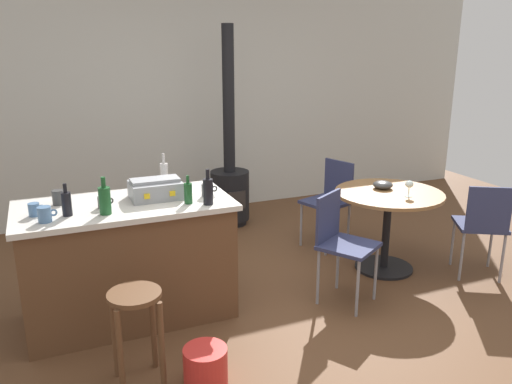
# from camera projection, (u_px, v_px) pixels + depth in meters

# --- Properties ---
(ground_plane) EXTENTS (8.80, 8.80, 0.00)m
(ground_plane) POSITION_uv_depth(u_px,v_px,m) (295.00, 311.00, 4.05)
(ground_plane) COLOR brown
(back_wall) EXTENTS (8.00, 0.10, 2.70)m
(back_wall) POSITION_uv_depth(u_px,v_px,m) (190.00, 101.00, 6.15)
(back_wall) COLOR beige
(back_wall) RESTS_ON ground_plane
(kitchen_island) EXTENTS (1.54, 0.78, 0.91)m
(kitchen_island) POSITION_uv_depth(u_px,v_px,m) (129.00, 260.00, 3.87)
(kitchen_island) COLOR brown
(kitchen_island) RESTS_ON ground_plane
(wooden_stool) EXTENTS (0.32, 0.32, 0.61)m
(wooden_stool) POSITION_uv_depth(u_px,v_px,m) (136.00, 318.00, 3.08)
(wooden_stool) COLOR brown
(wooden_stool) RESTS_ON ground_plane
(dining_table) EXTENTS (0.96, 0.96, 0.74)m
(dining_table) POSITION_uv_depth(u_px,v_px,m) (388.00, 211.00, 4.65)
(dining_table) COLOR black
(dining_table) RESTS_ON ground_plane
(folding_chair_near) EXTENTS (0.55, 0.55, 0.88)m
(folding_chair_near) POSITION_uv_depth(u_px,v_px,m) (341.00, 239.00, 4.09)
(folding_chair_near) COLOR navy
(folding_chair_near) RESTS_ON ground_plane
(folding_chair_far) EXTENTS (0.55, 0.55, 0.87)m
(folding_chair_far) POSITION_uv_depth(u_px,v_px,m) (483.00, 222.00, 4.50)
(folding_chair_far) COLOR navy
(folding_chair_far) RESTS_ON ground_plane
(folding_chair_left) EXTENTS (0.51, 0.51, 0.87)m
(folding_chair_left) POSITION_uv_depth(u_px,v_px,m) (330.00, 197.00, 5.24)
(folding_chair_left) COLOR navy
(folding_chair_left) RESTS_ON ground_plane
(wood_stove) EXTENTS (0.44, 0.45, 2.22)m
(wood_stove) POSITION_uv_depth(u_px,v_px,m) (230.00, 180.00, 5.86)
(wood_stove) COLOR black
(wood_stove) RESTS_ON ground_plane
(toolbox) EXTENTS (0.37, 0.29, 0.15)m
(toolbox) POSITION_uv_depth(u_px,v_px,m) (155.00, 189.00, 3.84)
(toolbox) COLOR gray
(toolbox) RESTS_ON kitchen_island
(bottle_0) EXTENTS (0.06, 0.06, 0.28)m
(bottle_0) POSITION_uv_depth(u_px,v_px,m) (164.00, 175.00, 4.08)
(bottle_0) COLOR #B7B2AD
(bottle_0) RESTS_ON kitchen_island
(bottle_1) EXTENTS (0.08, 0.08, 0.26)m
(bottle_1) POSITION_uv_depth(u_px,v_px,m) (105.00, 200.00, 3.48)
(bottle_1) COLOR #194C23
(bottle_1) RESTS_ON kitchen_island
(bottle_2) EXTENTS (0.07, 0.07, 0.26)m
(bottle_2) POSITION_uv_depth(u_px,v_px,m) (208.00, 191.00, 3.68)
(bottle_2) COLOR black
(bottle_2) RESTS_ON kitchen_island
(bottle_3) EXTENTS (0.07, 0.07, 0.22)m
(bottle_3) POSITION_uv_depth(u_px,v_px,m) (67.00, 203.00, 3.45)
(bottle_3) COLOR black
(bottle_3) RESTS_ON kitchen_island
(bottle_4) EXTENTS (0.06, 0.06, 0.21)m
(bottle_4) POSITION_uv_depth(u_px,v_px,m) (188.00, 193.00, 3.71)
(bottle_4) COLOR #194C23
(bottle_4) RESTS_ON kitchen_island
(cup_0) EXTENTS (0.11, 0.07, 0.08)m
(cup_0) POSITION_uv_depth(u_px,v_px,m) (103.00, 202.00, 3.63)
(cup_0) COLOR #383838
(cup_0) RESTS_ON kitchen_island
(cup_1) EXTENTS (0.12, 0.08, 0.11)m
(cup_1) POSITION_uv_depth(u_px,v_px,m) (58.00, 197.00, 3.69)
(cup_1) COLOR #383838
(cup_1) RESTS_ON kitchen_island
(cup_2) EXTENTS (0.11, 0.07, 0.09)m
(cup_2) POSITION_uv_depth(u_px,v_px,m) (34.00, 209.00, 3.46)
(cup_2) COLOR #4C7099
(cup_2) RESTS_ON kitchen_island
(cup_3) EXTENTS (0.12, 0.09, 0.09)m
(cup_3) POSITION_uv_depth(u_px,v_px,m) (208.00, 190.00, 3.90)
(cup_3) COLOR #383838
(cup_3) RESTS_ON kitchen_island
(cup_4) EXTENTS (0.12, 0.09, 0.10)m
(cup_4) POSITION_uv_depth(u_px,v_px,m) (45.00, 214.00, 3.34)
(cup_4) COLOR #4C7099
(cup_4) RESTS_ON kitchen_island
(wine_glass) EXTENTS (0.07, 0.07, 0.14)m
(wine_glass) POSITION_uv_depth(u_px,v_px,m) (409.00, 185.00, 4.43)
(wine_glass) COLOR silver
(wine_glass) RESTS_ON dining_table
(serving_bowl) EXTENTS (0.18, 0.18, 0.07)m
(serving_bowl) POSITION_uv_depth(u_px,v_px,m) (383.00, 185.00, 4.70)
(serving_bowl) COLOR #383838
(serving_bowl) RESTS_ON dining_table
(plastic_bucket) EXTENTS (0.27, 0.27, 0.25)m
(plastic_bucket) POSITION_uv_depth(u_px,v_px,m) (206.00, 367.00, 3.15)
(plastic_bucket) COLOR red
(plastic_bucket) RESTS_ON ground_plane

